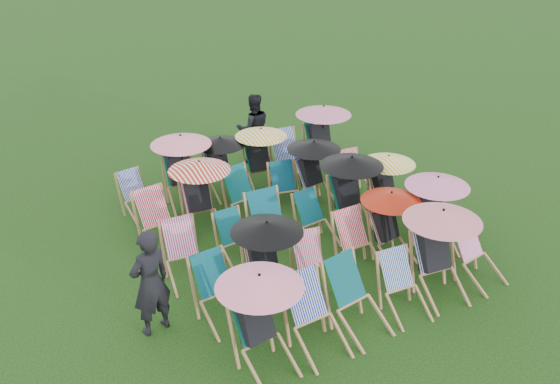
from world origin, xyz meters
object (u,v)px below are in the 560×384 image
deckchair_0 (262,321)px  deckchair_29 (323,138)px  deckchair_5 (479,255)px  person_rear (254,129)px  person_left (150,283)px

deckchair_0 → deckchair_29: bearing=42.5°
deckchair_0 → deckchair_5: 3.83m
deckchair_29 → person_rear: (-1.09, 1.09, 0.04)m
deckchair_5 → person_rear: 5.82m
person_rear → deckchair_29: bearing=149.6°
person_left → person_rear: bearing=-144.3°
deckchair_5 → person_left: (-4.81, 1.33, 0.35)m
deckchair_0 → deckchair_29: deckchair_29 is taller
deckchair_29 → person_left: 5.94m
person_left → deckchair_0: bearing=112.9°
deckchair_5 → deckchair_29: size_ratio=0.66×
deckchair_0 → person_left: person_left is taller
person_rear → deckchair_0: bearing=78.2°
deckchair_0 → person_rear: person_rear is taller
deckchair_0 → person_rear: size_ratio=0.86×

